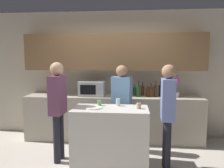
% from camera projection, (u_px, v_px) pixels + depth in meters
% --- Properties ---
extents(back_wall, '(6.40, 0.40, 2.70)m').
position_uv_depth(back_wall, '(114.00, 66.00, 4.70)').
color(back_wall, beige).
rests_on(back_wall, ground_plane).
extents(back_counter, '(3.60, 0.62, 0.93)m').
position_uv_depth(back_counter, '(113.00, 118.00, 4.56)').
color(back_counter, '#B7AD99').
rests_on(back_counter, ground_plane).
extents(kitchen_island, '(1.17, 0.61, 0.92)m').
position_uv_depth(kitchen_island, '(110.00, 137.00, 3.45)').
color(kitchen_island, beige).
rests_on(kitchen_island, ground_plane).
extents(microwave, '(0.52, 0.39, 0.30)m').
position_uv_depth(microwave, '(92.00, 89.00, 4.51)').
color(microwave, '#B7BABC').
rests_on(microwave, back_counter).
extents(toaster, '(0.26, 0.16, 0.18)m').
position_uv_depth(toaster, '(56.00, 91.00, 4.59)').
color(toaster, black).
rests_on(toaster, back_counter).
extents(potted_plant, '(0.14, 0.14, 0.39)m').
position_uv_depth(potted_plant, '(176.00, 87.00, 4.34)').
color(potted_plant, silver).
rests_on(potted_plant, back_counter).
extents(bottle_0, '(0.09, 0.09, 0.27)m').
position_uv_depth(bottle_0, '(131.00, 91.00, 4.53)').
color(bottle_0, silver).
rests_on(bottle_0, back_counter).
extents(bottle_1, '(0.07, 0.07, 0.23)m').
position_uv_depth(bottle_1, '(135.00, 91.00, 4.56)').
color(bottle_1, '#194723').
rests_on(bottle_1, back_counter).
extents(bottle_2, '(0.07, 0.07, 0.33)m').
position_uv_depth(bottle_2, '(138.00, 91.00, 4.37)').
color(bottle_2, '#194723').
rests_on(bottle_2, back_counter).
extents(bottle_3, '(0.08, 0.08, 0.27)m').
position_uv_depth(bottle_3, '(142.00, 91.00, 4.53)').
color(bottle_3, '#472814').
rests_on(bottle_3, back_counter).
extents(bottle_4, '(0.08, 0.08, 0.22)m').
position_uv_depth(bottle_4, '(148.00, 92.00, 4.41)').
color(bottle_4, '#472814').
rests_on(bottle_4, back_counter).
extents(bottle_5, '(0.09, 0.09, 0.28)m').
position_uv_depth(bottle_5, '(151.00, 92.00, 4.37)').
color(bottle_5, '#472814').
rests_on(bottle_5, back_counter).
extents(bottle_6, '(0.07, 0.07, 0.33)m').
position_uv_depth(bottle_6, '(156.00, 91.00, 4.39)').
color(bottle_6, '#472814').
rests_on(bottle_6, back_counter).
extents(bottle_7, '(0.08, 0.08, 0.32)m').
position_uv_depth(bottle_7, '(161.00, 90.00, 4.43)').
color(bottle_7, black).
rests_on(bottle_7, back_counter).
extents(plate_on_island, '(0.26, 0.26, 0.01)m').
position_uv_depth(plate_on_island, '(94.00, 108.00, 3.39)').
color(plate_on_island, white).
rests_on(plate_on_island, kitchen_island).
extents(cup_0, '(0.07, 0.07, 0.12)m').
position_uv_depth(cup_0, '(118.00, 102.00, 3.55)').
color(cup_0, silver).
rests_on(cup_0, kitchen_island).
extents(cup_1, '(0.07, 0.07, 0.09)m').
position_uv_depth(cup_1, '(139.00, 106.00, 3.35)').
color(cup_1, tan).
rests_on(cup_1, kitchen_island).
extents(cup_2, '(0.07, 0.07, 0.09)m').
position_uv_depth(cup_2, '(99.00, 103.00, 3.57)').
color(cup_2, '#6FB665').
rests_on(cup_2, kitchen_island).
extents(person_left, '(0.38, 0.27, 1.57)m').
position_uv_depth(person_left, '(122.00, 101.00, 3.94)').
color(person_left, black).
rests_on(person_left, ground_plane).
extents(person_center, '(0.21, 0.35, 1.60)m').
position_uv_depth(person_center, '(168.00, 108.00, 3.26)').
color(person_center, black).
rests_on(person_center, ground_plane).
extents(person_right, '(0.21, 0.35, 1.63)m').
position_uv_depth(person_right, '(58.00, 103.00, 3.53)').
color(person_right, black).
rests_on(person_right, ground_plane).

